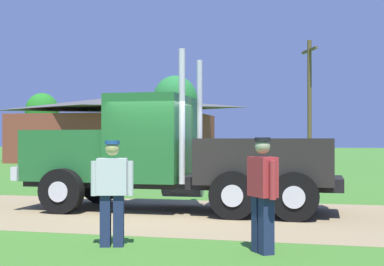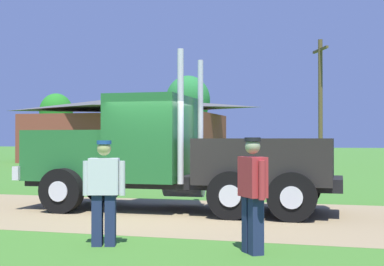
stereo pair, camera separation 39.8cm
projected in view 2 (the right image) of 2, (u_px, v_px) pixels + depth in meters
name	position (u px, v px, depth m)	size (l,w,h in m)	color
ground_plane	(167.00, 214.00, 12.43)	(200.00, 200.00, 0.00)	#3C7226
dirt_track	(167.00, 214.00, 12.43)	(120.00, 5.72, 0.01)	#907C57
truck_foreground_white	(174.00, 157.00, 13.11)	(7.48, 2.70, 3.65)	black
visitor_walking_mid	(253.00, 190.00, 8.15)	(0.49, 0.56, 1.70)	#B22D33
visitor_by_barrel	(104.00, 188.00, 8.73)	(0.64, 0.38, 1.65)	silver
shed_building	(125.00, 131.00, 40.57)	(14.19, 7.90, 4.73)	brown
utility_pole_near	(320.00, 99.00, 32.74)	(1.00, 2.08, 7.54)	brown
tree_left	(56.00, 112.00, 56.10)	(3.33, 3.33, 6.28)	#513823
tree_mid	(188.00, 100.00, 55.14)	(4.39, 4.39, 7.97)	#513823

